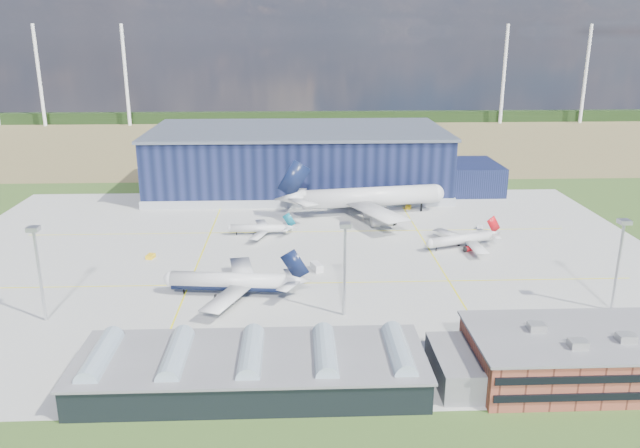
{
  "coord_description": "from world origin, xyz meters",
  "views": [
    {
      "loc": [
        -1.23,
        -165.18,
        64.67
      ],
      "look_at": [
        6.01,
        13.85,
        9.27
      ],
      "focal_mm": 35.0,
      "sensor_mm": 36.0,
      "label": 1
    }
  ],
  "objects": [
    {
      "name": "gse_tug_c",
      "position": [
        41.68,
        62.0,
        0.65
      ],
      "size": [
        2.75,
        3.43,
        1.3
      ],
      "primitive_type": "cube",
      "rotation": [
        0.0,
        0.0,
        -0.34
      ],
      "color": "yellow",
      "rests_on": "ground"
    },
    {
      "name": "car_b",
      "position": [
        6.58,
        -48.0,
        0.63
      ],
      "size": [
        4.02,
        2.82,
        1.26
      ],
      "primitive_type": "imported",
      "rotation": [
        0.0,
        0.0,
        1.13
      ],
      "color": "#99999E",
      "rests_on": "ground"
    },
    {
      "name": "airstair",
      "position": [
        -9.08,
        -45.58,
        1.7
      ],
      "size": [
        3.71,
        5.73,
        3.41
      ],
      "primitive_type": "cube",
      "rotation": [
        0.0,
        0.0,
        0.32
      ],
      "color": "silver",
      "rests_on": "ground"
    },
    {
      "name": "gse_van_c",
      "position": [
        36.62,
        -44.38,
        1.32
      ],
      "size": [
        5.97,
        3.93,
        2.63
      ],
      "primitive_type": "cube",
      "rotation": [
        0.0,
        0.0,
        1.32
      ],
      "color": "silver",
      "rests_on": "ground"
    },
    {
      "name": "car_a",
      "position": [
        69.33,
        -48.0,
        0.53
      ],
      "size": [
        3.34,
        2.42,
        1.06
      ],
      "primitive_type": "imported",
      "rotation": [
        0.0,
        0.0,
        1.15
      ],
      "color": "#99999E",
      "rests_on": "ground"
    },
    {
      "name": "hangar",
      "position": [
        2.81,
        94.8,
        11.62
      ],
      "size": [
        145.0,
        62.0,
        26.1
      ],
      "color": "black",
      "rests_on": "ground"
    },
    {
      "name": "farmland",
      "position": [
        0.0,
        220.0,
        0.0
      ],
      "size": [
        600.0,
        220.0,
        0.01
      ],
      "primitive_type": "cube",
      "color": "olive",
      "rests_on": "ground"
    },
    {
      "name": "gse_tug_a",
      "position": [
        -21.92,
        -8.57,
        0.78
      ],
      "size": [
        2.38,
        3.78,
        1.55
      ],
      "primitive_type": "cube",
      "rotation": [
        0.0,
        0.0,
        0.03
      ],
      "color": "yellow",
      "rests_on": "ground"
    },
    {
      "name": "gse_cart_a",
      "position": [
        61.66,
        35.55,
        0.61
      ],
      "size": [
        2.71,
        3.29,
        1.23
      ],
      "primitive_type": "cube",
      "rotation": [
        0.0,
        0.0,
        -0.33
      ],
      "color": "silver",
      "rests_on": "ground"
    },
    {
      "name": "light_mast_center",
      "position": [
        10.0,
        -30.0,
        15.43
      ],
      "size": [
        2.6,
        2.6,
        23.0
      ],
      "color": "#B9BAC0",
      "rests_on": "ground"
    },
    {
      "name": "ops_building",
      "position": [
        55.01,
        -60.0,
        4.79
      ],
      "size": [
        46.0,
        23.0,
        10.9
      ],
      "color": "brown",
      "rests_on": "ground"
    },
    {
      "name": "treeline",
      "position": [
        0.0,
        300.0,
        4.0
      ],
      "size": [
        600.0,
        8.0,
        8.0
      ],
      "primitive_type": "cube",
      "color": "black",
      "rests_on": "ground"
    },
    {
      "name": "light_mast_east",
      "position": [
        75.0,
        -30.0,
        15.43
      ],
      "size": [
        2.6,
        2.6,
        23.0
      ],
      "color": "#B9BAC0",
      "rests_on": "ground"
    },
    {
      "name": "airliner_regional",
      "position": [
        -13.7,
        31.81,
        3.81
      ],
      "size": [
        24.41,
        23.93,
        7.61
      ],
      "primitive_type": null,
      "rotation": [
        0.0,
        0.0,
        3.09
      ],
      "color": "silver",
      "rests_on": "ground"
    },
    {
      "name": "airliner_red",
      "position": [
        49.91,
        16.62,
        4.47
      ],
      "size": [
        34.75,
        34.38,
        8.95
      ],
      "primitive_type": null,
      "rotation": [
        0.0,
        0.0,
        3.48
      ],
      "color": "silver",
      "rests_on": "ground"
    },
    {
      "name": "gse_cart_b",
      "position": [
        -3.67,
        37.18,
        0.71
      ],
      "size": [
        3.89,
        3.34,
        1.42
      ],
      "primitive_type": "cube",
      "rotation": [
        0.0,
        0.0,
        1.15
      ],
      "color": "silver",
      "rests_on": "ground"
    },
    {
      "name": "airliner_navy",
      "position": [
        -18.36,
        -17.14,
        6.27
      ],
      "size": [
        42.47,
        41.73,
        12.53
      ],
      "primitive_type": null,
      "rotation": [
        0.0,
        0.0,
        3.03
      ],
      "color": "silver",
      "rests_on": "ground"
    },
    {
      "name": "gse_van_b",
      "position": [
        4.45,
        -0.73,
        1.11
      ],
      "size": [
        3.73,
        5.29,
        2.21
      ],
      "primitive_type": "cube",
      "rotation": [
        0.0,
        0.0,
        0.35
      ],
      "color": "silver",
      "rests_on": "ground"
    },
    {
      "name": "apron",
      "position": [
        0.0,
        10.0,
        0.03
      ],
      "size": [
        220.0,
        160.0,
        0.08
      ],
      "color": "#AAABA6",
      "rests_on": "ground"
    },
    {
      "name": "airliner_widebody",
      "position": [
        26.02,
        55.0,
        10.46
      ],
      "size": [
        73.0,
        71.84,
        20.91
      ],
      "primitive_type": null,
      "rotation": [
        0.0,
        0.0,
        0.15
      ],
      "color": "silver",
      "rests_on": "ground"
    },
    {
      "name": "glass_concourse",
      "position": [
        -6.45,
        -60.0,
        3.69
      ],
      "size": [
        78.0,
        23.0,
        8.6
      ],
      "color": "black",
      "rests_on": "ground"
    },
    {
      "name": "gse_tug_b",
      "position": [
        -44.65,
        11.1,
        0.64
      ],
      "size": [
        2.61,
        3.35,
        1.29
      ],
      "primitive_type": "cube",
      "rotation": [
        0.0,
        0.0,
        -0.23
      ],
      "color": "yellow",
      "rests_on": "ground"
    },
    {
      "name": "horizon_dressing",
      "position": [
        -191.3,
        294.39,
        34.2
      ],
      "size": [
        440.2,
        18.0,
        70.0
      ],
      "color": "white",
      "rests_on": "ground"
    },
    {
      "name": "light_mast_west",
      "position": [
        -60.0,
        -30.0,
        15.43
      ],
      "size": [
        2.6,
        2.6,
        23.0
      ],
      "color": "#B9BAC0",
      "rests_on": "ground"
    },
    {
      "name": "ground",
      "position": [
        0.0,
        0.0,
        0.0
      ],
      "size": [
        600.0,
        600.0,
        0.0
      ],
      "primitive_type": "plane",
      "color": "#35551F",
      "rests_on": "ground"
    }
  ]
}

